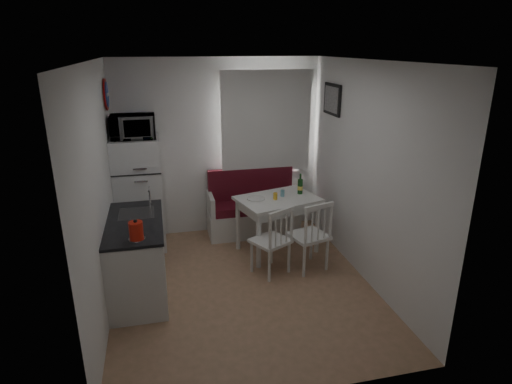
# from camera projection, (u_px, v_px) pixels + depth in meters

# --- Properties ---
(floor) EXTENTS (3.00, 3.50, 0.02)m
(floor) POSITION_uv_depth(u_px,v_px,m) (243.00, 286.00, 5.15)
(floor) COLOR #977450
(floor) RESTS_ON ground
(ceiling) EXTENTS (3.00, 3.50, 0.02)m
(ceiling) POSITION_uv_depth(u_px,v_px,m) (241.00, 61.00, 4.30)
(ceiling) COLOR white
(ceiling) RESTS_ON wall_back
(wall_back) EXTENTS (3.00, 0.02, 2.60)m
(wall_back) POSITION_uv_depth(u_px,v_px,m) (219.00, 148.00, 6.34)
(wall_back) COLOR white
(wall_back) RESTS_ON floor
(wall_front) EXTENTS (3.00, 0.02, 2.60)m
(wall_front) POSITION_uv_depth(u_px,v_px,m) (290.00, 255.00, 3.11)
(wall_front) COLOR white
(wall_front) RESTS_ON floor
(wall_left) EXTENTS (0.02, 3.50, 2.60)m
(wall_left) POSITION_uv_depth(u_px,v_px,m) (100.00, 194.00, 4.40)
(wall_left) COLOR white
(wall_left) RESTS_ON floor
(wall_right) EXTENTS (0.02, 3.50, 2.60)m
(wall_right) POSITION_uv_depth(u_px,v_px,m) (367.00, 175.00, 5.05)
(wall_right) COLOR white
(wall_right) RESTS_ON floor
(window) EXTENTS (1.22, 0.06, 1.47)m
(window) POSITION_uv_depth(u_px,v_px,m) (265.00, 125.00, 6.35)
(window) COLOR white
(window) RESTS_ON wall_back
(curtain) EXTENTS (1.35, 0.02, 1.50)m
(curtain) POSITION_uv_depth(u_px,v_px,m) (267.00, 122.00, 6.27)
(curtain) COLOR white
(curtain) RESTS_ON wall_back
(kitchen_counter) EXTENTS (0.62, 1.32, 1.16)m
(kitchen_counter) POSITION_uv_depth(u_px,v_px,m) (138.00, 257.00, 4.89)
(kitchen_counter) COLOR white
(kitchen_counter) RESTS_ON floor
(wall_sign) EXTENTS (0.03, 0.40, 0.40)m
(wall_sign) POSITION_uv_depth(u_px,v_px,m) (107.00, 94.00, 5.47)
(wall_sign) COLOR #194298
(wall_sign) RESTS_ON wall_left
(picture_frame) EXTENTS (0.04, 0.52, 0.42)m
(picture_frame) POSITION_uv_depth(u_px,v_px,m) (332.00, 99.00, 5.81)
(picture_frame) COLOR black
(picture_frame) RESTS_ON wall_right
(bench) EXTENTS (1.37, 0.53, 0.98)m
(bench) POSITION_uv_depth(u_px,v_px,m) (253.00, 213.00, 6.53)
(bench) COLOR white
(bench) RESTS_ON floor
(dining_table) EXTENTS (1.20, 0.98, 0.78)m
(dining_table) POSITION_uv_depth(u_px,v_px,m) (278.00, 204.00, 5.83)
(dining_table) COLOR white
(dining_table) RESTS_ON floor
(chair_left) EXTENTS (0.57, 0.57, 0.48)m
(chair_left) POSITION_uv_depth(u_px,v_px,m) (273.00, 235.00, 5.21)
(chair_left) COLOR white
(chair_left) RESTS_ON floor
(chair_right) EXTENTS (0.54, 0.53, 0.50)m
(chair_right) POSITION_uv_depth(u_px,v_px,m) (312.00, 230.00, 5.30)
(chair_right) COLOR white
(chair_right) RESTS_ON floor
(fridge) EXTENTS (0.63, 0.63, 1.58)m
(fridge) POSITION_uv_depth(u_px,v_px,m) (139.00, 194.00, 5.93)
(fridge) COLOR white
(fridge) RESTS_ON floor
(microwave) EXTENTS (0.57, 0.38, 0.31)m
(microwave) POSITION_uv_depth(u_px,v_px,m) (133.00, 127.00, 5.57)
(microwave) COLOR white
(microwave) RESTS_ON fridge
(kettle) EXTENTS (0.17, 0.17, 0.22)m
(kettle) POSITION_uv_depth(u_px,v_px,m) (136.00, 231.00, 4.22)
(kettle) COLOR red
(kettle) RESTS_ON kitchen_counter
(wine_bottle) EXTENTS (0.07, 0.07, 0.29)m
(wine_bottle) POSITION_uv_depth(u_px,v_px,m) (300.00, 184.00, 5.92)
(wine_bottle) COLOR #164619
(wine_bottle) RESTS_ON dining_table
(drinking_glass_orange) EXTENTS (0.06, 0.06, 0.09)m
(drinking_glass_orange) POSITION_uv_depth(u_px,v_px,m) (275.00, 196.00, 5.73)
(drinking_glass_orange) COLOR yellow
(drinking_glass_orange) RESTS_ON dining_table
(drinking_glass_blue) EXTENTS (0.05, 0.05, 0.09)m
(drinking_glass_blue) POSITION_uv_depth(u_px,v_px,m) (282.00, 193.00, 5.85)
(drinking_glass_blue) COLOR #6EABBB
(drinking_glass_blue) RESTS_ON dining_table
(plate) EXTENTS (0.24, 0.24, 0.02)m
(plate) POSITION_uv_depth(u_px,v_px,m) (256.00, 199.00, 5.75)
(plate) COLOR white
(plate) RESTS_ON dining_table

